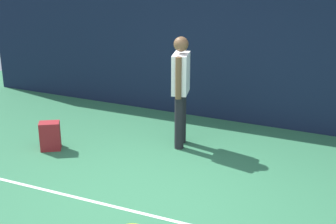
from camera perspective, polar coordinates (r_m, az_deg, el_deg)
ground_plane at (r=6.14m, az=-1.53°, el=-9.99°), size 12.00×12.00×0.00m
back_fence at (r=8.32m, az=7.31°, el=7.53°), size 10.00×0.10×2.59m
court_line at (r=5.83m, az=-3.23°, el=-11.75°), size 9.00×0.05×0.00m
tennis_player at (r=7.25m, az=1.50°, el=3.14°), size 0.31×0.52×1.70m
backpack at (r=7.57m, az=-13.65°, el=-2.77°), size 0.37×0.37×0.44m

